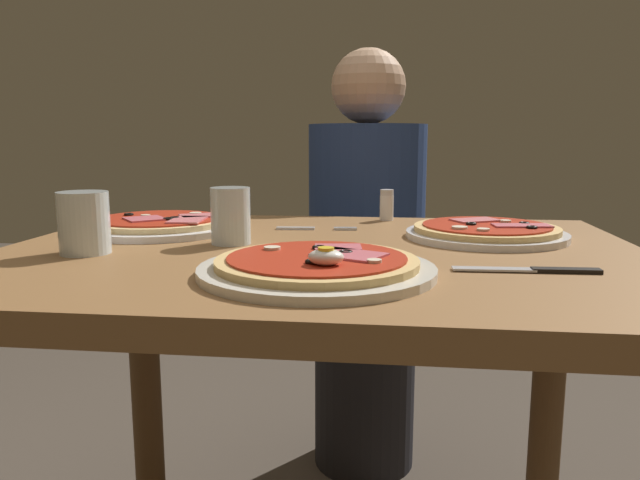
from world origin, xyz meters
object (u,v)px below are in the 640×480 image
pizza_across_right (160,224)px  diner_person (366,276)px  knife (537,270)px  salt_shaker (387,205)px  water_glass_far (231,220)px  pizza_across_left (486,232)px  dining_table (320,328)px  fork (310,228)px  pizza_foreground (317,266)px  water_glass_near (84,227)px

pizza_across_right → diner_person: 0.70m
knife → salt_shaker: salt_shaker is taller
pizza_across_right → water_glass_far: water_glass_far is taller
pizza_across_left → pizza_across_right: (-0.62, 0.02, -0.00)m
dining_table → pizza_across_right: size_ratio=3.31×
dining_table → knife: knife is taller
water_glass_far → salt_shaker: bearing=51.8°
salt_shaker → fork: bearing=-133.3°
salt_shaker → pizza_across_right: bearing=-155.6°
dining_table → salt_shaker: (0.10, 0.35, 0.17)m
pizza_foreground → pizza_across_right: (-0.35, 0.34, -0.00)m
pizza_across_left → fork: size_ratio=1.80×
water_glass_near → pizza_across_right: bearing=84.5°
pizza_across_left → salt_shaker: size_ratio=4.24×
dining_table → pizza_across_left: pizza_across_left is taller
pizza_across_right → water_glass_near: 0.24m
water_glass_near → dining_table: bearing=14.1°
knife → salt_shaker: (-0.21, 0.49, 0.03)m
water_glass_near → water_glass_far: same height
pizza_across_right → water_glass_near: size_ratio=3.28×
dining_table → diner_person: size_ratio=0.88×
pizza_foreground → water_glass_far: water_glass_far is taller
dining_table → pizza_foreground: (0.02, -0.19, 0.15)m
pizza_across_right → knife: bearing=-24.4°
dining_table → water_glass_near: bearing=-165.9°
pizza_foreground → water_glass_far: size_ratio=3.28×
pizza_foreground → pizza_across_right: bearing=135.8°
pizza_across_left → diner_person: diner_person is taller
pizza_across_left → water_glass_far: water_glass_far is taller
fork → knife: 0.49m
pizza_across_left → pizza_across_right: size_ratio=0.90×
pizza_foreground → fork: 0.39m
knife → fork: bearing=136.6°
water_glass_far → knife: size_ratio=0.49×
water_glass_near → water_glass_far: bearing=29.0°
knife → diner_person: size_ratio=0.17×
diner_person → pizza_foreground: bearing=88.5°
pizza_across_left → water_glass_near: water_glass_near is taller
dining_table → water_glass_far: bearing=171.9°
knife → water_glass_far: bearing=160.7°
pizza_across_left → diner_person: bearing=113.0°
pizza_foreground → salt_shaker: size_ratio=4.68×
dining_table → knife: size_ratio=5.34×
dining_table → pizza_across_right: pizza_across_right is taller
water_glass_far → fork: water_glass_far is taller
dining_table → water_glass_near: 0.41m
salt_shaker → diner_person: (-0.06, 0.35, -0.24)m
dining_table → water_glass_near: size_ratio=10.84×
dining_table → diner_person: (0.04, 0.70, -0.07)m
dining_table → knife: 0.37m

